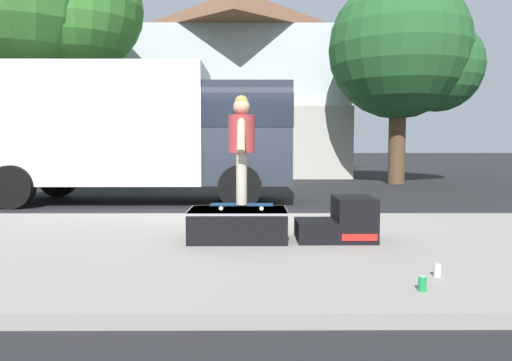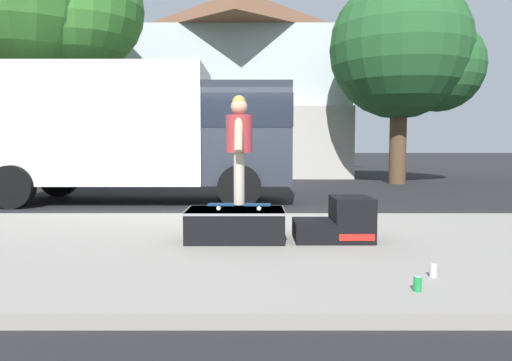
{
  "view_description": "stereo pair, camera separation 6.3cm",
  "coord_description": "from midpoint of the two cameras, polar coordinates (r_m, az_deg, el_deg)",
  "views": [
    {
      "loc": [
        0.21,
        -8.8,
        1.31
      ],
      "look_at": [
        0.25,
        -1.41,
        0.76
      ],
      "focal_mm": 33.6,
      "sensor_mm": 36.0,
      "label": 1
    },
    {
      "loc": [
        0.27,
        -8.8,
        1.31
      ],
      "look_at": [
        0.25,
        -1.41,
        0.76
      ],
      "focal_mm": 33.6,
      "sensor_mm": 36.0,
      "label": 2
    }
  ],
  "objects": [
    {
      "name": "ground_plane",
      "position": [
        8.9,
        -1.36,
        -4.23
      ],
      "size": [
        140.0,
        140.0,
        0.0
      ],
      "primitive_type": "plane",
      "color": "black"
    },
    {
      "name": "sidewalk_slab",
      "position": [
        5.94,
        -2.14,
        -7.92
      ],
      "size": [
        50.0,
        5.0,
        0.12
      ],
      "primitive_type": "cube",
      "color": "gray",
      "rests_on": "ground"
    },
    {
      "name": "skate_box",
      "position": [
        6.03,
        -1.99,
        -5.15
      ],
      "size": [
        1.23,
        0.77,
        0.39
      ],
      "color": "black",
      "rests_on": "sidewalk_slab"
    },
    {
      "name": "kicker_ramp",
      "position": [
        6.12,
        10.38,
        -4.91
      ],
      "size": [
        0.96,
        0.69,
        0.54
      ],
      "color": "black",
      "rests_on": "sidewalk_slab"
    },
    {
      "name": "skateboard",
      "position": [
        5.99,
        -1.53,
        -2.92
      ],
      "size": [
        0.79,
        0.23,
        0.07
      ],
      "color": "navy",
      "rests_on": "skate_box"
    },
    {
      "name": "skater_kid",
      "position": [
        5.95,
        -1.54,
        4.8
      ],
      "size": [
        0.33,
        0.69,
        1.35
      ],
      "color": "#B7AD99",
      "rests_on": "skateboard"
    },
    {
      "name": "soda_can",
      "position": [
        4.21,
        19.26,
        -11.55
      ],
      "size": [
        0.07,
        0.07,
        0.13
      ],
      "color": "#198C3F",
      "rests_on": "sidewalk_slab"
    },
    {
      "name": "soda_can_b",
      "position": [
        4.69,
        20.9,
        -9.97
      ],
      "size": [
        0.07,
        0.07,
        0.13
      ],
      "color": "silver",
      "rests_on": "sidewalk_slab"
    },
    {
      "name": "box_truck",
      "position": [
        11.32,
        -13.36,
        6.1
      ],
      "size": [
        6.91,
        2.63,
        3.05
      ],
      "color": "white",
      "rests_on": "ground"
    },
    {
      "name": "street_tree_neighbour",
      "position": [
        17.22,
        17.94,
        14.29
      ],
      "size": [
        5.13,
        4.67,
        6.85
      ],
      "color": "brown",
      "rests_on": "ground"
    },
    {
      "name": "house_behind",
      "position": [
        22.61,
        -1.65,
        11.7
      ],
      "size": [
        9.54,
        8.22,
        8.4
      ],
      "color": "silver",
      "rests_on": "ground"
    }
  ]
}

